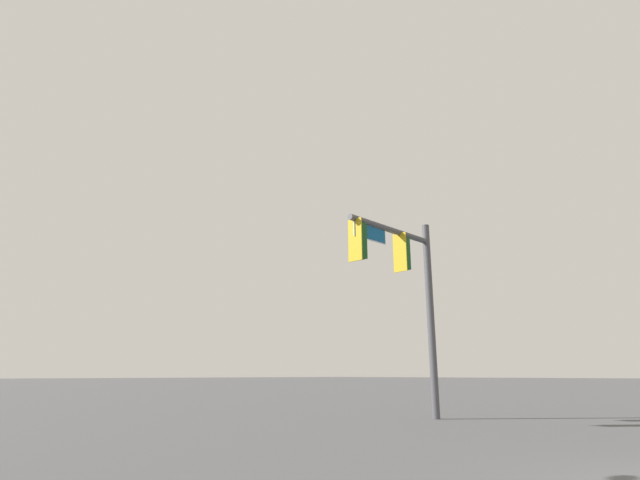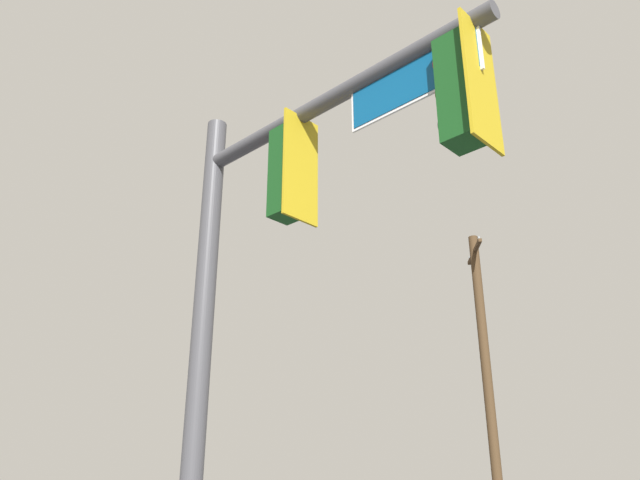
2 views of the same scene
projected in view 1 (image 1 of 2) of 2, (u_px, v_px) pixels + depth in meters
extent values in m
cylinder|color=#47474C|center=(431.00, 317.00, 16.97)|extent=(0.25, 0.25, 6.55)
cylinder|color=#47474C|center=(391.00, 230.00, 16.27)|extent=(4.09, 0.27, 0.19)
cube|color=gold|center=(400.00, 252.00, 16.38)|extent=(0.04, 0.52, 1.30)
cube|color=#144719|center=(403.00, 253.00, 16.51)|extent=(0.37, 0.33, 1.10)
cylinder|color=#144719|center=(403.00, 236.00, 16.67)|extent=(0.04, 0.04, 0.12)
cylinder|color=red|center=(406.00, 245.00, 16.74)|extent=(0.03, 0.22, 0.22)
cylinder|color=#392D05|center=(407.00, 254.00, 16.65)|extent=(0.03, 0.22, 0.22)
cylinder|color=black|center=(407.00, 264.00, 16.57)|extent=(0.03, 0.22, 0.22)
cube|color=gold|center=(355.00, 240.00, 14.85)|extent=(0.04, 0.52, 1.30)
cube|color=#144719|center=(359.00, 241.00, 14.98)|extent=(0.37, 0.33, 1.10)
cylinder|color=#144719|center=(359.00, 221.00, 15.13)|extent=(0.04, 0.04, 0.12)
cylinder|color=red|center=(363.00, 232.00, 15.20)|extent=(0.03, 0.22, 0.22)
cylinder|color=#392D05|center=(364.00, 242.00, 15.11)|extent=(0.03, 0.22, 0.22)
cylinder|color=black|center=(364.00, 253.00, 15.03)|extent=(0.03, 0.22, 0.22)
cube|color=#0A4C7F|center=(370.00, 233.00, 15.43)|extent=(1.47, 0.07, 0.43)
cube|color=white|center=(370.00, 233.00, 15.43)|extent=(1.53, 0.05, 0.49)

